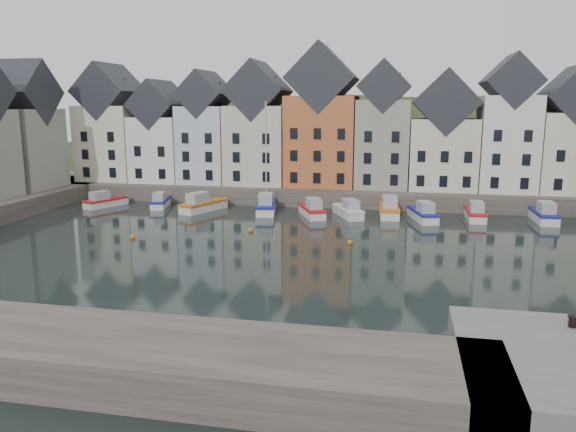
# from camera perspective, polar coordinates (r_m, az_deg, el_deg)

# --- Properties ---
(ground) EXTENTS (260.00, 260.00, 0.00)m
(ground) POSITION_cam_1_polar(r_m,az_deg,el_deg) (46.56, -1.67, -3.99)
(ground) COLOR black
(ground) RESTS_ON ground
(far_quay) EXTENTS (90.00, 16.00, 2.00)m
(far_quay) POSITION_cam_1_polar(r_m,az_deg,el_deg) (75.28, 3.58, 2.64)
(far_quay) COLOR #433A33
(far_quay) RESTS_ON ground
(hillside) EXTENTS (153.60, 70.40, 64.00)m
(hillside) POSITION_cam_1_polar(r_m,az_deg,el_deg) (104.70, 5.48, -5.57)
(hillside) COLOR #26341A
(hillside) RESTS_ON ground
(far_terrace) EXTENTS (72.37, 8.16, 17.78)m
(far_terrace) POSITION_cam_1_polar(r_m,az_deg,el_deg) (72.15, 5.98, 8.52)
(far_terrace) COLOR beige
(far_terrace) RESTS_ON far_quay
(mooring_buoys) EXTENTS (20.50, 5.50, 0.50)m
(mooring_buoys) POSITION_cam_1_polar(r_m,az_deg,el_deg) (52.52, -4.58, -2.09)
(mooring_buoys) COLOR #CE6518
(mooring_buoys) RESTS_ON ground
(boat_a) EXTENTS (3.75, 5.85, 2.15)m
(boat_a) POSITION_cam_1_polar(r_m,az_deg,el_deg) (71.94, -18.15, 1.41)
(boat_a) COLOR silver
(boat_a) RESTS_ON ground
(boat_b) EXTENTS (2.88, 5.62, 2.07)m
(boat_b) POSITION_cam_1_polar(r_m,az_deg,el_deg) (69.89, -12.83, 1.39)
(boat_b) COLOR silver
(boat_b) RESTS_ON ground
(boat_c) EXTENTS (4.30, 6.85, 2.52)m
(boat_c) POSITION_cam_1_polar(r_m,az_deg,el_deg) (66.17, -8.69, 1.12)
(boat_c) COLOR silver
(boat_c) RESTS_ON ground
(boat_d) EXTENTS (3.30, 6.98, 12.82)m
(boat_d) POSITION_cam_1_polar(r_m,az_deg,el_deg) (64.56, -2.25, 1.07)
(boat_d) COLOR silver
(boat_d) RESTS_ON ground
(boat_e) EXTENTS (4.09, 6.31, 2.32)m
(boat_e) POSITION_cam_1_polar(r_m,az_deg,el_deg) (62.51, 2.47, 0.59)
(boat_e) COLOR silver
(boat_e) RESTS_ON ground
(boat_f) EXTENTS (4.16, 6.15, 2.27)m
(boat_f) POSITION_cam_1_polar(r_m,az_deg,el_deg) (62.56, 6.16, 0.53)
(boat_f) COLOR silver
(boat_f) RESTS_ON ground
(boat_g) EXTENTS (2.54, 6.88, 2.59)m
(boat_g) POSITION_cam_1_polar(r_m,az_deg,el_deg) (63.65, 10.24, 0.69)
(boat_g) COLOR silver
(boat_g) RESTS_ON ground
(boat_h) EXTENTS (3.40, 6.38, 2.34)m
(boat_h) POSITION_cam_1_polar(r_m,az_deg,el_deg) (62.05, 13.56, 0.21)
(boat_h) COLOR silver
(boat_h) RESTS_ON ground
(boat_i) EXTENTS (1.88, 5.96, 2.29)m
(boat_i) POSITION_cam_1_polar(r_m,az_deg,el_deg) (63.97, 18.49, 0.25)
(boat_i) COLOR silver
(boat_i) RESTS_ON ground
(boat_j) EXTENTS (2.06, 6.42, 2.46)m
(boat_j) POSITION_cam_1_polar(r_m,az_deg,el_deg) (65.60, 24.55, 0.12)
(boat_j) COLOR silver
(boat_j) RESTS_ON ground
(mooring_bollard) EXTENTS (0.48, 0.48, 0.56)m
(mooring_bollard) POSITION_cam_1_polar(r_m,az_deg,el_deg) (29.82, 26.95, -9.47)
(mooring_bollard) COLOR black
(mooring_bollard) RESTS_ON near_quay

